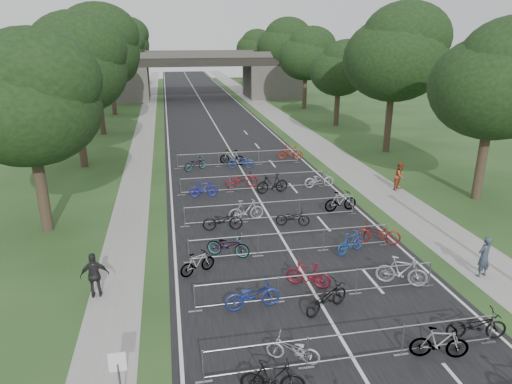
% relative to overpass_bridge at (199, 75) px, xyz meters
% --- Properties ---
extents(road, '(11.00, 140.00, 0.01)m').
position_rel_overpass_bridge_xyz_m(road, '(0.00, -15.00, -3.53)').
color(road, black).
rests_on(road, ground).
extents(sidewalk_right, '(3.00, 140.00, 0.01)m').
position_rel_overpass_bridge_xyz_m(sidewalk_right, '(8.00, -15.00, -3.53)').
color(sidewalk_right, gray).
rests_on(sidewalk_right, ground).
extents(sidewalk_left, '(2.00, 140.00, 0.01)m').
position_rel_overpass_bridge_xyz_m(sidewalk_left, '(-7.50, -15.00, -3.53)').
color(sidewalk_left, gray).
rests_on(sidewalk_left, ground).
extents(lane_markings, '(0.12, 140.00, 0.00)m').
position_rel_overpass_bridge_xyz_m(lane_markings, '(0.00, -15.00, -3.53)').
color(lane_markings, silver).
rests_on(lane_markings, ground).
extents(overpass_bridge, '(31.00, 8.00, 7.05)m').
position_rel_overpass_bridge_xyz_m(overpass_bridge, '(0.00, 0.00, 0.00)').
color(overpass_bridge, '#4B4943').
rests_on(overpass_bridge, ground).
extents(park_sign, '(0.45, 0.06, 1.83)m').
position_rel_overpass_bridge_xyz_m(park_sign, '(-6.80, -62.00, -2.27)').
color(park_sign, '#4C4C51').
rests_on(park_sign, ground).
extents(tree_left_0, '(6.72, 6.72, 10.25)m').
position_rel_overpass_bridge_xyz_m(tree_left_0, '(-11.39, -49.07, 2.96)').
color(tree_left_0, '#33261C').
rests_on(tree_left_0, ground).
extents(tree_right_0, '(7.17, 7.17, 10.93)m').
position_rel_overpass_bridge_xyz_m(tree_right_0, '(13.11, -49.07, 3.39)').
color(tree_right_0, '#33261C').
rests_on(tree_right_0, ground).
extents(tree_left_1, '(7.56, 7.56, 11.53)m').
position_rel_overpass_bridge_xyz_m(tree_left_1, '(-11.39, -37.07, 3.77)').
color(tree_left_1, '#33261C').
rests_on(tree_left_1, ground).
extents(tree_right_1, '(8.18, 8.18, 12.47)m').
position_rel_overpass_bridge_xyz_m(tree_right_1, '(13.11, -37.07, 4.37)').
color(tree_right_1, '#33261C').
rests_on(tree_right_1, ground).
extents(tree_left_2, '(8.40, 8.40, 12.81)m').
position_rel_overpass_bridge_xyz_m(tree_left_2, '(-11.39, -25.07, 4.58)').
color(tree_left_2, '#33261C').
rests_on(tree_left_2, ground).
extents(tree_right_2, '(6.16, 6.16, 9.39)m').
position_rel_overpass_bridge_xyz_m(tree_right_2, '(13.11, -25.07, 2.41)').
color(tree_right_2, '#33261C').
rests_on(tree_right_2, ground).
extents(tree_left_3, '(6.72, 6.72, 10.25)m').
position_rel_overpass_bridge_xyz_m(tree_left_3, '(-11.39, -13.07, 2.96)').
color(tree_left_3, '#33261C').
rests_on(tree_left_3, ground).
extents(tree_right_3, '(7.17, 7.17, 10.93)m').
position_rel_overpass_bridge_xyz_m(tree_right_3, '(13.11, -13.07, 3.39)').
color(tree_right_3, '#33261C').
rests_on(tree_right_3, ground).
extents(tree_left_4, '(7.56, 7.56, 11.53)m').
position_rel_overpass_bridge_xyz_m(tree_left_4, '(-11.39, -1.07, 3.77)').
color(tree_left_4, '#33261C').
rests_on(tree_left_4, ground).
extents(tree_right_4, '(8.18, 8.18, 12.47)m').
position_rel_overpass_bridge_xyz_m(tree_right_4, '(13.11, -1.07, 4.37)').
color(tree_right_4, '#33261C').
rests_on(tree_right_4, ground).
extents(tree_left_5, '(8.40, 8.40, 12.81)m').
position_rel_overpass_bridge_xyz_m(tree_left_5, '(-11.39, 10.93, 4.58)').
color(tree_left_5, '#33261C').
rests_on(tree_left_5, ground).
extents(tree_right_5, '(6.16, 6.16, 9.39)m').
position_rel_overpass_bridge_xyz_m(tree_right_5, '(13.11, 10.93, 2.41)').
color(tree_right_5, '#33261C').
rests_on(tree_right_5, ground).
extents(tree_left_6, '(6.72, 6.72, 10.25)m').
position_rel_overpass_bridge_xyz_m(tree_left_6, '(-11.39, 22.93, 2.96)').
color(tree_left_6, '#33261C').
rests_on(tree_left_6, ground).
extents(tree_right_6, '(7.17, 7.17, 10.93)m').
position_rel_overpass_bridge_xyz_m(tree_right_6, '(13.11, 22.93, 3.39)').
color(tree_right_6, '#33261C').
rests_on(tree_right_6, ground).
extents(barrier_row_1, '(9.70, 0.08, 1.10)m').
position_rel_overpass_bridge_xyz_m(barrier_row_1, '(0.00, -61.40, -2.99)').
color(barrier_row_1, gray).
rests_on(barrier_row_1, ground).
extents(barrier_row_2, '(9.70, 0.08, 1.10)m').
position_rel_overpass_bridge_xyz_m(barrier_row_2, '(0.00, -57.80, -2.99)').
color(barrier_row_2, gray).
rests_on(barrier_row_2, ground).
extents(barrier_row_3, '(9.70, 0.08, 1.10)m').
position_rel_overpass_bridge_xyz_m(barrier_row_3, '(0.00, -54.00, -2.99)').
color(barrier_row_3, gray).
rests_on(barrier_row_3, ground).
extents(barrier_row_4, '(9.70, 0.08, 1.10)m').
position_rel_overpass_bridge_xyz_m(barrier_row_4, '(0.00, -50.00, -2.99)').
color(barrier_row_4, gray).
rests_on(barrier_row_4, ground).
extents(barrier_row_5, '(9.70, 0.08, 1.10)m').
position_rel_overpass_bridge_xyz_m(barrier_row_5, '(0.00, -45.00, -2.99)').
color(barrier_row_5, gray).
rests_on(barrier_row_5, ground).
extents(barrier_row_6, '(9.70, 0.08, 1.10)m').
position_rel_overpass_bridge_xyz_m(barrier_row_6, '(0.00, -39.00, -2.99)').
color(barrier_row_6, gray).
rests_on(barrier_row_6, ground).
extents(bike_4, '(1.89, 0.99, 1.09)m').
position_rel_overpass_bridge_xyz_m(bike_4, '(-2.77, -62.20, -2.99)').
color(bike_4, black).
rests_on(bike_4, ground).
extents(bike_5, '(1.75, 1.27, 0.87)m').
position_rel_overpass_bridge_xyz_m(bike_5, '(-1.87, -61.04, -3.10)').
color(bike_5, '#B4B3BC').
rests_on(bike_5, ground).
extents(bike_6, '(1.87, 0.94, 1.08)m').
position_rel_overpass_bridge_xyz_m(bike_6, '(2.58, -61.71, -2.99)').
color(bike_6, gray).
rests_on(bike_6, ground).
extents(bike_7, '(2.06, 1.03, 1.03)m').
position_rel_overpass_bridge_xyz_m(bike_7, '(4.30, -61.10, -3.02)').
color(bike_7, black).
rests_on(bike_7, ground).
extents(bike_8, '(2.11, 0.89, 1.08)m').
position_rel_overpass_bridge_xyz_m(bike_8, '(-2.53, -57.96, -2.99)').
color(bike_8, navy).
rests_on(bike_8, ground).
extents(bike_9, '(1.82, 1.36, 1.09)m').
position_rel_overpass_bridge_xyz_m(bike_9, '(-0.10, -56.91, -2.99)').
color(bike_9, maroon).
rests_on(bike_9, ground).
extents(bike_10, '(2.12, 1.56, 1.06)m').
position_rel_overpass_bridge_xyz_m(bike_10, '(0.04, -58.63, -3.00)').
color(bike_10, black).
rests_on(bike_10, ground).
extents(bike_11, '(2.03, 1.44, 1.20)m').
position_rel_overpass_bridge_xyz_m(bike_11, '(3.56, -57.49, -2.93)').
color(bike_11, '#98989F').
rests_on(bike_11, ground).
extents(bike_12, '(1.66, 1.14, 0.98)m').
position_rel_overpass_bridge_xyz_m(bike_12, '(-4.30, -55.05, -3.05)').
color(bike_12, gray).
rests_on(bike_12, ground).
extents(bike_13, '(2.08, 1.48, 1.04)m').
position_rel_overpass_bridge_xyz_m(bike_13, '(-2.83, -53.70, -3.01)').
color(bike_13, gray).
rests_on(bike_13, ground).
extents(bike_14, '(1.75, 1.19, 1.03)m').
position_rel_overpass_bridge_xyz_m(bike_14, '(2.68, -54.46, -3.02)').
color(bike_14, '#1A4693').
rests_on(bike_14, ground).
extents(bike_15, '(2.24, 1.44, 1.11)m').
position_rel_overpass_bridge_xyz_m(bike_15, '(4.30, -53.83, -2.98)').
color(bike_15, maroon).
rests_on(bike_15, ground).
extents(bike_16, '(2.07, 0.84, 1.07)m').
position_rel_overpass_bridge_xyz_m(bike_16, '(-2.72, -50.78, -3.00)').
color(bike_16, black).
rests_on(bike_16, ground).
extents(bike_17, '(2.03, 0.81, 1.18)m').
position_rel_overpass_bridge_xyz_m(bike_17, '(-1.34, -49.80, -2.94)').
color(bike_17, '#9B9CA2').
rests_on(bike_17, ground).
extents(bike_18, '(1.86, 1.04, 0.92)m').
position_rel_overpass_bridge_xyz_m(bike_18, '(0.92, -50.94, -3.07)').
color(bike_18, black).
rests_on(bike_18, ground).
extents(bike_19, '(1.98, 0.74, 1.16)m').
position_rel_overpass_bridge_xyz_m(bike_19, '(4.13, -49.40, -2.95)').
color(bike_19, gray).
rests_on(bike_19, ground).
extents(bike_20, '(1.76, 0.52, 1.06)m').
position_rel_overpass_bridge_xyz_m(bike_20, '(-3.24, -45.58, -3.01)').
color(bike_20, '#1C239C').
rests_on(bike_20, ground).
extents(bike_21, '(2.19, 0.91, 1.12)m').
position_rel_overpass_bridge_xyz_m(bike_21, '(-0.67, -44.27, -2.97)').
color(bike_21, maroon).
rests_on(bike_21, ground).
extents(bike_22, '(2.12, 0.82, 1.24)m').
position_rel_overpass_bridge_xyz_m(bike_22, '(1.04, -45.64, -2.91)').
color(bike_22, black).
rests_on(bike_22, ground).
extents(bike_23, '(2.06, 0.86, 1.05)m').
position_rel_overpass_bridge_xyz_m(bike_23, '(4.30, -45.14, -3.01)').
color(bike_23, '#ACABB3').
rests_on(bike_23, ground).
extents(bike_24, '(1.91, 1.42, 0.96)m').
position_rel_overpass_bridge_xyz_m(bike_24, '(-3.35, -39.59, -3.05)').
color(bike_24, gray).
rests_on(bike_24, ground).
extents(bike_25, '(2.01, 1.29, 1.17)m').
position_rel_overpass_bridge_xyz_m(bike_25, '(-0.48, -38.70, -2.95)').
color(bike_25, gray).
rests_on(bike_25, ground).
extents(bike_26, '(2.06, 1.03, 1.03)m').
position_rel_overpass_bridge_xyz_m(bike_26, '(0.02, -39.77, -3.02)').
color(bike_26, navy).
rests_on(bike_26, ground).
extents(bike_27, '(2.05, 1.14, 1.19)m').
position_rel_overpass_bridge_xyz_m(bike_27, '(4.30, -38.01, -2.94)').
color(bike_27, maroon).
rests_on(bike_27, ground).
extents(pedestrian_a, '(0.74, 0.58, 1.78)m').
position_rel_overpass_bridge_xyz_m(pedestrian_a, '(7.17, -57.49, -2.64)').
color(pedestrian_a, '#2D3744').
rests_on(pedestrian_a, ground).
extents(pedestrian_b, '(1.11, 1.06, 1.81)m').
position_rel_overpass_bridge_xyz_m(pedestrian_b, '(9.20, -46.58, -2.63)').
color(pedestrian_b, '#953F20').
rests_on(pedestrian_b, ground).
extents(pedestrian_c, '(1.08, 0.52, 1.79)m').
position_rel_overpass_bridge_xyz_m(pedestrian_c, '(-8.20, -56.04, -2.64)').
color(pedestrian_c, '#242426').
rests_on(pedestrian_c, ground).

